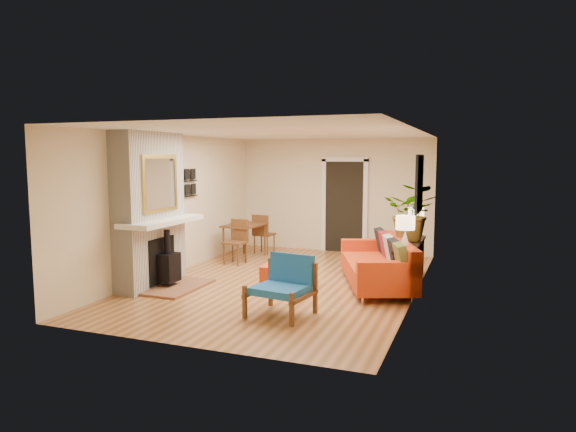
% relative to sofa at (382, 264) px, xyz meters
% --- Properties ---
extents(room_shell, '(6.50, 6.50, 6.50)m').
position_rel_sofa_xyz_m(room_shell, '(-1.04, 2.31, 0.85)').
color(room_shell, '#BF7B49').
rests_on(room_shell, ground).
extents(fireplace, '(1.09, 1.68, 2.60)m').
position_rel_sofa_xyz_m(fireplace, '(-3.65, -1.32, 0.85)').
color(fireplace, white).
rests_on(fireplace, ground).
extents(sofa, '(1.70, 2.43, 0.88)m').
position_rel_sofa_xyz_m(sofa, '(0.00, 0.00, 0.00)').
color(sofa, silver).
rests_on(sofa, ground).
extents(ottoman, '(0.83, 0.83, 0.39)m').
position_rel_sofa_xyz_m(ottoman, '(-1.48, -0.56, -0.16)').
color(ottoman, silver).
rests_on(ottoman, ground).
extents(blue_chair, '(0.90, 0.88, 0.82)m').
position_rel_sofa_xyz_m(blue_chair, '(-1.00, -1.99, 0.06)').
color(blue_chair, brown).
rests_on(blue_chair, ground).
extents(dining_table, '(0.80, 1.70, 0.90)m').
position_rel_sofa_xyz_m(dining_table, '(-3.17, 1.43, 0.20)').
color(dining_table, brown).
rests_on(dining_table, ground).
extents(console_table, '(0.34, 1.85, 0.72)m').
position_rel_sofa_xyz_m(console_table, '(0.43, 0.33, 0.19)').
color(console_table, black).
rests_on(console_table, ground).
extents(lamp_near, '(0.30, 0.30, 0.54)m').
position_rel_sofa_xyz_m(lamp_near, '(0.43, -0.36, 0.68)').
color(lamp_near, white).
rests_on(lamp_near, console_table).
extents(lamp_far, '(0.30, 0.30, 0.54)m').
position_rel_sofa_xyz_m(lamp_far, '(0.43, 1.01, 0.68)').
color(lamp_far, white).
rests_on(lamp_far, console_table).
extents(houseplant, '(0.98, 0.87, 1.00)m').
position_rel_sofa_xyz_m(houseplant, '(0.42, 0.55, 0.84)').
color(houseplant, '#1E5919').
rests_on(houseplant, console_table).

